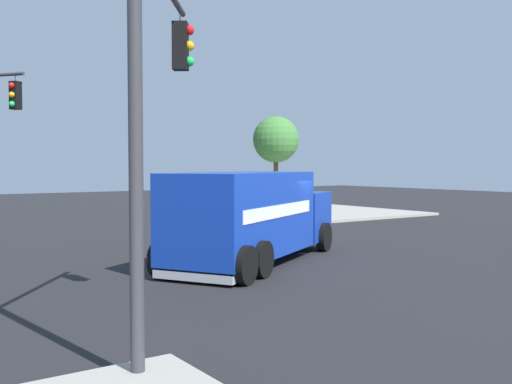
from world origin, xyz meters
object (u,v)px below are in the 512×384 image
shade_tree_near (276,140)px  delivery_truck (252,216)px  traffic_light_primary (156,87)px  pedestrian_near_corner (281,195)px

shade_tree_near → delivery_truck: bearing=51.3°
traffic_light_primary → shade_tree_near: size_ratio=1.01×
pedestrian_near_corner → shade_tree_near: size_ratio=0.29×
delivery_truck → shade_tree_near: bearing=-128.7°
delivery_truck → pedestrian_near_corner: delivery_truck is taller
delivery_truck → traffic_light_primary: traffic_light_primary is taller
delivery_truck → traffic_light_primary: 9.19m
traffic_light_primary → shade_tree_near: (-19.98, -23.51, 0.48)m
delivery_truck → traffic_light_primary: bearing=45.4°
delivery_truck → shade_tree_near: size_ratio=1.32×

